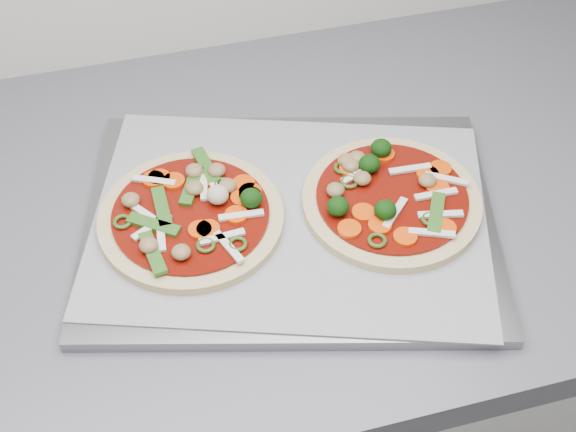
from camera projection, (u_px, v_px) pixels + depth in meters
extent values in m
cube|color=silver|center=(427.00, 369.00, 1.30)|extent=(3.60, 0.60, 0.86)
cube|color=#56565C|center=(475.00, 170.00, 0.97)|extent=(3.60, 0.60, 0.04)
cube|color=gray|center=(290.00, 220.00, 0.87)|extent=(0.51, 0.43, 0.01)
cube|color=gray|center=(290.00, 215.00, 0.87)|extent=(0.50, 0.43, 0.00)
cylinder|color=#CFB880|center=(191.00, 218.00, 0.86)|extent=(0.26, 0.26, 0.01)
cylinder|color=#680A09|center=(191.00, 214.00, 0.85)|extent=(0.22, 0.22, 0.00)
cylinder|color=#F72F00|center=(159.00, 178.00, 0.88)|extent=(0.03, 0.03, 0.00)
cube|color=#346923|center=(154.00, 225.00, 0.83)|extent=(0.06, 0.05, 0.00)
torus|color=#2E4C15|center=(206.00, 245.00, 0.82)|extent=(0.03, 0.03, 0.00)
cube|color=silver|center=(152.00, 227.00, 0.83)|extent=(0.05, 0.03, 0.00)
cylinder|color=#F72F00|center=(174.00, 181.00, 0.88)|extent=(0.03, 0.03, 0.00)
cube|color=silver|center=(229.00, 247.00, 0.81)|extent=(0.02, 0.05, 0.00)
cube|color=#346923|center=(192.00, 186.00, 0.87)|extent=(0.04, 0.06, 0.00)
ellipsoid|color=olive|center=(181.00, 252.00, 0.80)|extent=(0.03, 0.03, 0.01)
cube|color=silver|center=(145.00, 214.00, 0.84)|extent=(0.03, 0.04, 0.00)
ellipsoid|color=olive|center=(194.00, 171.00, 0.88)|extent=(0.02, 0.02, 0.01)
cylinder|color=#F72F00|center=(208.00, 229.00, 0.83)|extent=(0.03, 0.03, 0.00)
ellipsoid|color=olive|center=(217.00, 170.00, 0.88)|extent=(0.02, 0.02, 0.01)
cube|color=silver|center=(203.00, 184.00, 0.87)|extent=(0.01, 0.05, 0.00)
cube|color=silver|center=(222.00, 237.00, 0.82)|extent=(0.05, 0.01, 0.00)
ellipsoid|color=olive|center=(194.00, 188.00, 0.87)|extent=(0.02, 0.02, 0.01)
cube|color=#346923|center=(162.00, 207.00, 0.85)|extent=(0.01, 0.06, 0.00)
cube|color=silver|center=(210.00, 179.00, 0.88)|extent=(0.02, 0.05, 0.00)
cylinder|color=#F72F00|center=(250.00, 196.00, 0.86)|extent=(0.03, 0.03, 0.00)
cube|color=silver|center=(154.00, 181.00, 0.88)|extent=(0.05, 0.03, 0.00)
cylinder|color=#F72F00|center=(201.00, 180.00, 0.88)|extent=(0.03, 0.03, 0.00)
torus|color=#2E4C15|center=(122.00, 222.00, 0.84)|extent=(0.02, 0.02, 0.00)
ellipsoid|color=olive|center=(131.00, 200.00, 0.85)|extent=(0.03, 0.03, 0.01)
cube|color=#346923|center=(153.00, 253.00, 0.81)|extent=(0.02, 0.06, 0.00)
cylinder|color=#F72F00|center=(200.00, 230.00, 0.83)|extent=(0.03, 0.03, 0.00)
cylinder|color=#F72F00|center=(244.00, 184.00, 0.88)|extent=(0.03, 0.03, 0.00)
cylinder|color=#F72F00|center=(242.00, 198.00, 0.86)|extent=(0.03, 0.03, 0.00)
torus|color=#2E4C15|center=(238.00, 244.00, 0.82)|extent=(0.03, 0.03, 0.00)
ellipsoid|color=#0F350B|center=(251.00, 198.00, 0.85)|extent=(0.03, 0.03, 0.02)
ellipsoid|color=beige|center=(218.00, 195.00, 0.85)|extent=(0.03, 0.03, 0.02)
cube|color=silver|center=(161.00, 234.00, 0.83)|extent=(0.01, 0.05, 0.00)
ellipsoid|color=olive|center=(149.00, 245.00, 0.81)|extent=(0.03, 0.03, 0.01)
cylinder|color=#F72F00|center=(236.00, 215.00, 0.84)|extent=(0.03, 0.03, 0.00)
cube|color=silver|center=(241.00, 215.00, 0.84)|extent=(0.05, 0.01, 0.00)
cube|color=#346923|center=(206.00, 166.00, 0.89)|extent=(0.02, 0.06, 0.00)
torus|color=#2E4C15|center=(222.00, 184.00, 0.87)|extent=(0.03, 0.03, 0.00)
cylinder|color=#F72F00|center=(153.00, 179.00, 0.88)|extent=(0.03, 0.03, 0.00)
ellipsoid|color=olive|center=(227.00, 186.00, 0.87)|extent=(0.03, 0.03, 0.01)
cylinder|color=#F72F00|center=(250.00, 192.00, 0.87)|extent=(0.03, 0.03, 0.00)
cylinder|color=#CFB880|center=(391.00, 201.00, 0.87)|extent=(0.22, 0.22, 0.01)
cylinder|color=#680A09|center=(392.00, 197.00, 0.87)|extent=(0.19, 0.19, 0.00)
cube|color=silver|center=(446.00, 179.00, 0.88)|extent=(0.04, 0.03, 0.00)
cylinder|color=#F72F00|center=(445.00, 228.00, 0.83)|extent=(0.03, 0.03, 0.00)
torus|color=#2E4C15|center=(357.00, 171.00, 0.89)|extent=(0.03, 0.03, 0.00)
cube|color=silver|center=(360.00, 173.00, 0.89)|extent=(0.05, 0.02, 0.00)
torus|color=#2E4C15|center=(343.00, 168.00, 0.89)|extent=(0.03, 0.03, 0.00)
cylinder|color=#F72F00|center=(384.00, 154.00, 0.91)|extent=(0.03, 0.03, 0.00)
ellipsoid|color=olive|center=(335.00, 190.00, 0.86)|extent=(0.02, 0.02, 0.01)
cylinder|color=#F72F00|center=(405.00, 237.00, 0.82)|extent=(0.04, 0.04, 0.00)
cube|color=#346923|center=(436.00, 213.00, 0.85)|extent=(0.04, 0.06, 0.00)
ellipsoid|color=#0F350B|center=(338.00, 206.00, 0.84)|extent=(0.03, 0.03, 0.02)
ellipsoid|color=olive|center=(346.00, 160.00, 0.89)|extent=(0.02, 0.02, 0.01)
cylinder|color=#F72F00|center=(440.00, 169.00, 0.89)|extent=(0.03, 0.03, 0.00)
cylinder|color=#F72F00|center=(363.00, 213.00, 0.85)|extent=(0.03, 0.03, 0.00)
torus|color=#2E4C15|center=(349.00, 182.00, 0.88)|extent=(0.03, 0.03, 0.00)
cylinder|color=#F72F00|center=(349.00, 229.00, 0.83)|extent=(0.03, 0.03, 0.00)
ellipsoid|color=#0F350B|center=(381.00, 148.00, 0.90)|extent=(0.03, 0.03, 0.02)
ellipsoid|color=olive|center=(362.00, 178.00, 0.88)|extent=(0.03, 0.03, 0.01)
cylinder|color=#F72F00|center=(350.00, 169.00, 0.89)|extent=(0.03, 0.03, 0.00)
torus|color=#2E4C15|center=(377.00, 240.00, 0.82)|extent=(0.03, 0.03, 0.00)
cylinder|color=#F72F00|center=(438.00, 188.00, 0.87)|extent=(0.03, 0.03, 0.00)
cube|color=silver|center=(436.00, 194.00, 0.86)|extent=(0.05, 0.01, 0.00)
ellipsoid|color=#0F350B|center=(370.00, 164.00, 0.89)|extent=(0.03, 0.03, 0.02)
cylinder|color=#F72F00|center=(428.00, 174.00, 0.89)|extent=(0.03, 0.03, 0.00)
cube|color=silver|center=(432.00, 233.00, 0.83)|extent=(0.05, 0.02, 0.00)
cube|color=silver|center=(441.00, 214.00, 0.84)|extent=(0.05, 0.02, 0.00)
ellipsoid|color=#0F350B|center=(385.00, 210.00, 0.84)|extent=(0.03, 0.03, 0.02)
ellipsoid|color=olive|center=(427.00, 180.00, 0.87)|extent=(0.02, 0.02, 0.01)
ellipsoid|color=olive|center=(357.00, 158.00, 0.90)|extent=(0.03, 0.03, 0.01)
cylinder|color=#F72F00|center=(380.00, 225.00, 0.84)|extent=(0.03, 0.03, 0.00)
torus|color=#2E4C15|center=(430.00, 219.00, 0.84)|extent=(0.02, 0.02, 0.00)
cube|color=silver|center=(410.00, 169.00, 0.89)|extent=(0.05, 0.01, 0.00)
ellipsoid|color=olive|center=(351.00, 165.00, 0.89)|extent=(0.02, 0.02, 0.01)
cube|color=silver|center=(395.00, 213.00, 0.85)|extent=(0.04, 0.04, 0.00)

